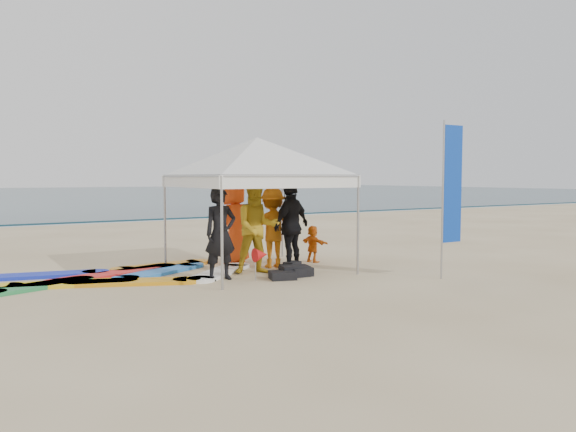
# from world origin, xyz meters

# --- Properties ---
(ground) EXTENTS (120.00, 120.00, 0.00)m
(ground) POSITION_xyz_m (0.00, 0.00, 0.00)
(ground) COLOR beige
(ground) RESTS_ON ground
(ocean) EXTENTS (160.00, 84.00, 0.08)m
(ocean) POSITION_xyz_m (0.00, 60.00, 0.04)
(ocean) COLOR #0C2633
(ocean) RESTS_ON ground
(shoreline_foam) EXTENTS (160.00, 1.20, 0.01)m
(shoreline_foam) POSITION_xyz_m (0.00, 18.20, 0.00)
(shoreline_foam) COLOR silver
(shoreline_foam) RESTS_ON ground
(person_black_a) EXTENTS (0.68, 0.46, 1.82)m
(person_black_a) POSITION_xyz_m (-1.00, 2.59, 0.91)
(person_black_a) COLOR black
(person_black_a) RESTS_ON ground
(person_yellow) EXTENTS (1.10, 0.95, 1.94)m
(person_yellow) POSITION_xyz_m (-0.05, 2.85, 0.97)
(person_yellow) COLOR gold
(person_yellow) RESTS_ON ground
(person_orange_a) EXTENTS (1.26, 0.88, 1.78)m
(person_orange_a) POSITION_xyz_m (0.63, 3.40, 0.89)
(person_orange_a) COLOR #C56611
(person_orange_a) RESTS_ON ground
(person_black_b) EXTENTS (1.21, 0.86, 1.91)m
(person_black_b) POSITION_xyz_m (0.83, 2.92, 0.96)
(person_black_b) COLOR black
(person_black_b) RESTS_ON ground
(person_orange_b) EXTENTS (1.10, 0.99, 1.90)m
(person_orange_b) POSITION_xyz_m (0.16, 4.34, 0.95)
(person_orange_b) COLOR #FB4D16
(person_orange_b) RESTS_ON ground
(person_seated) EXTENTS (0.40, 0.84, 0.87)m
(person_seated) POSITION_xyz_m (1.82, 3.56, 0.44)
(person_seated) COLOR #D76213
(person_seated) RESTS_ON ground
(canopy_tent) EXTENTS (4.33, 4.33, 3.27)m
(canopy_tent) POSITION_xyz_m (0.14, 3.20, 2.85)
(canopy_tent) COLOR #A5A5A8
(canopy_tent) RESTS_ON ground
(feather_flag) EXTENTS (0.53, 0.04, 3.13)m
(feather_flag) POSITION_xyz_m (3.03, 0.43, 1.84)
(feather_flag) COLOR #A5A5A8
(feather_flag) RESTS_ON ground
(marker_pennant) EXTENTS (0.28, 0.28, 0.64)m
(marker_pennant) POSITION_xyz_m (-0.34, 2.16, 0.49)
(marker_pennant) COLOR #A5A5A8
(marker_pennant) RESTS_ON ground
(gear_pile) EXTENTS (1.20, 1.21, 0.22)m
(gear_pile) POSITION_xyz_m (0.41, 2.19, 0.10)
(gear_pile) COLOR black
(gear_pile) RESTS_ON ground
(surfboard_spread) EXTENTS (5.23, 2.81, 0.07)m
(surfboard_spread) POSITION_xyz_m (-2.67, 3.86, 0.04)
(surfboard_spread) COLOR blue
(surfboard_spread) RESTS_ON ground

